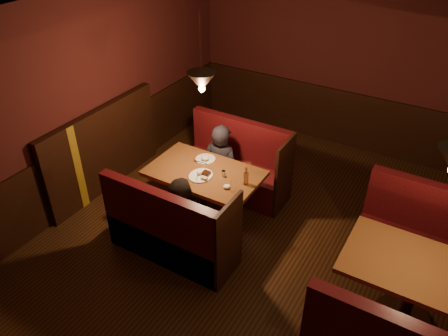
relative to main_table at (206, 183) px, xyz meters
The scene contains 8 objects.
room 1.12m from the main_table, 26.59° to the right, with size 6.02×7.02×2.92m.
main_table is the anchor object (origin of this frame).
main_bench_far 0.88m from the main_table, 88.78° to the left, with size 1.63×0.58×1.11m.
main_bench_near 0.88m from the main_table, 88.78° to the right, with size 1.63×0.58×1.11m.
second_table 2.75m from the main_table, ahead, with size 1.45×0.93×0.82m.
second_bench_far 2.82m from the main_table, 10.75° to the left, with size 1.60×0.60×1.14m.
diner_a 0.62m from the main_table, 100.65° to the left, with size 0.56×0.37×1.53m, color black.
diner_b 0.65m from the main_table, 82.11° to the right, with size 0.68×0.53×1.39m, color black.
Camera 1 is at (1.42, -3.43, 4.02)m, focal length 35.00 mm.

